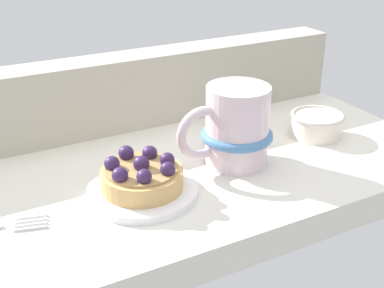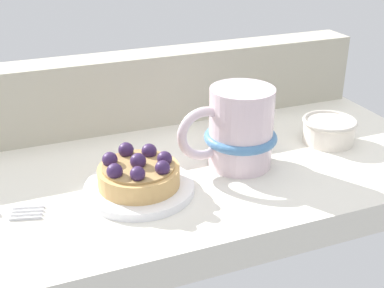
# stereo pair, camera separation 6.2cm
# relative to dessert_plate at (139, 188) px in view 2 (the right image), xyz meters

# --- Properties ---
(ground_plane) EXTENTS (0.79, 0.36, 0.04)m
(ground_plane) POSITION_rel_dessert_plate_xyz_m (0.03, 0.05, -0.02)
(ground_plane) COLOR silver
(window_rail_back) EXTENTS (0.78, 0.06, 0.11)m
(window_rail_back) POSITION_rel_dessert_plate_xyz_m (0.03, 0.20, 0.05)
(window_rail_back) COLOR #B2AD99
(window_rail_back) RESTS_ON ground_plane
(dessert_plate) EXTENTS (0.13, 0.13, 0.01)m
(dessert_plate) POSITION_rel_dessert_plate_xyz_m (0.00, 0.00, 0.00)
(dessert_plate) COLOR white
(dessert_plate) RESTS_ON ground_plane
(raspberry_tart) EXTENTS (0.10, 0.10, 0.04)m
(raspberry_tart) POSITION_rel_dessert_plate_xyz_m (-0.00, 0.00, 0.02)
(raspberry_tart) COLOR tan
(raspberry_tart) RESTS_ON dessert_plate
(coffee_mug) EXTENTS (0.13, 0.09, 0.10)m
(coffee_mug) POSITION_rel_dessert_plate_xyz_m (0.14, 0.02, 0.05)
(coffee_mug) COLOR silver
(coffee_mug) RESTS_ON ground_plane
(sugar_bowl) EXTENTS (0.08, 0.08, 0.03)m
(sugar_bowl) POSITION_rel_dessert_plate_xyz_m (0.29, 0.04, 0.01)
(sugar_bowl) COLOR silver
(sugar_bowl) RESTS_ON ground_plane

